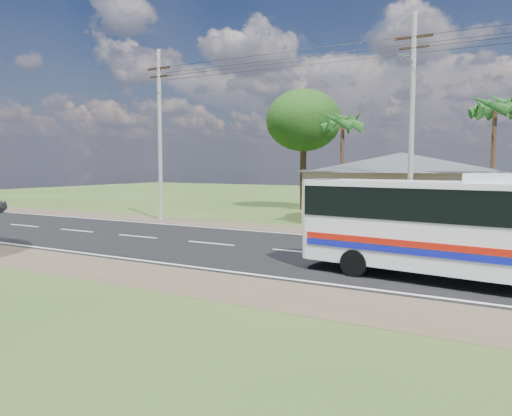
# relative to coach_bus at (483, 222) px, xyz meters

# --- Properties ---
(ground) EXTENTS (120.00, 120.00, 0.00)m
(ground) POSITION_rel_coach_bus_xyz_m (-7.18, 2.65, -1.94)
(ground) COLOR #314619
(ground) RESTS_ON ground
(road) EXTENTS (120.00, 16.00, 0.03)m
(road) POSITION_rel_coach_bus_xyz_m (-7.18, 2.65, -1.93)
(road) COLOR black
(road) RESTS_ON ground
(house) EXTENTS (12.40, 10.00, 5.00)m
(house) POSITION_rel_coach_bus_xyz_m (-6.18, 15.64, 0.70)
(house) COLOR tan
(house) RESTS_ON ground
(utility_poles) EXTENTS (32.80, 2.22, 11.00)m
(utility_poles) POSITION_rel_coach_bus_xyz_m (-4.51, 9.13, 3.83)
(utility_poles) COLOR #9E9E99
(utility_poles) RESTS_ON ground
(palm_mid) EXTENTS (2.80, 2.80, 8.20)m
(palm_mid) POSITION_rel_coach_bus_xyz_m (-1.18, 18.15, 5.22)
(palm_mid) COLOR #47301E
(palm_mid) RESTS_ON ground
(palm_far) EXTENTS (2.80, 2.80, 7.70)m
(palm_far) POSITION_rel_coach_bus_xyz_m (-11.18, 18.65, 4.74)
(palm_far) COLOR #47301E
(palm_far) RESTS_ON ground
(tree_behind_house) EXTENTS (6.00, 6.00, 9.61)m
(tree_behind_house) POSITION_rel_coach_bus_xyz_m (-15.18, 20.65, 5.18)
(tree_behind_house) COLOR #47301E
(tree_behind_house) RESTS_ON ground
(coach_bus) EXTENTS (11.11, 3.53, 3.39)m
(coach_bus) POSITION_rel_coach_bus_xyz_m (0.00, 0.00, 0.00)
(coach_bus) COLOR silver
(coach_bus) RESTS_ON ground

